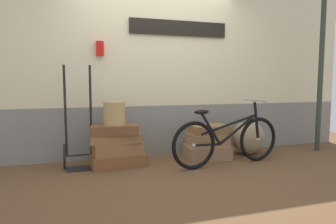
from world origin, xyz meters
name	(u,v)px	position (x,y,z in m)	size (l,w,h in m)	color
ground	(171,170)	(0.00, 0.00, -0.03)	(8.80, 5.20, 0.06)	brown
station_building	(155,67)	(0.01, 0.85, 1.36)	(6.80, 0.74, 2.71)	gray
suitcase_0	(118,160)	(-0.66, 0.30, 0.08)	(0.72, 0.37, 0.17)	brown
suitcase_1	(117,148)	(-0.66, 0.31, 0.25)	(0.64, 0.36, 0.17)	olive
suitcase_2	(115,138)	(-0.69, 0.30, 0.39)	(0.66, 0.32, 0.11)	olive
suitcase_3	(115,129)	(-0.70, 0.28, 0.50)	(0.61, 0.34, 0.12)	brown
suitcase_4	(207,152)	(0.66, 0.32, 0.10)	(0.63, 0.47, 0.20)	#937051
suitcase_5	(207,139)	(0.67, 0.33, 0.29)	(0.54, 0.43, 0.18)	#9E754C
suitcase_6	(209,129)	(0.70, 0.33, 0.44)	(0.55, 0.42, 0.12)	olive
wicker_basket	(114,113)	(-0.70, 0.31, 0.72)	(0.28, 0.28, 0.31)	tan
luggage_trolley	(79,145)	(-1.15, 0.40, 0.30)	(0.41, 0.38, 1.35)	black
burlap_sack	(248,138)	(1.39, 0.37, 0.26)	(0.52, 0.45, 0.52)	#9E8966
bicycle	(227,140)	(0.77, -0.09, 0.34)	(1.67, 0.46, 0.89)	black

